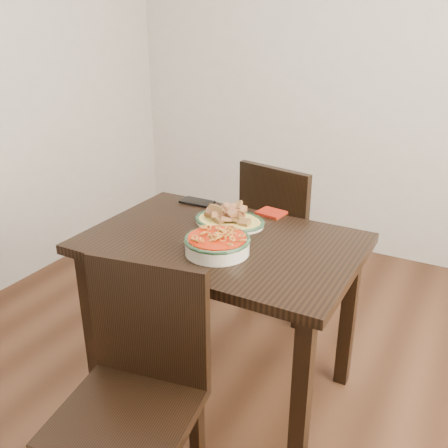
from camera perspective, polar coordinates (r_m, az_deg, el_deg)
The scene contains 9 objects.
floor at distance 2.43m, azimuth 2.30°, elevation -18.41°, with size 3.50×3.50×0.00m, color #381F12.
wall_back at distance 3.50m, azimuth 16.14°, elevation 17.01°, with size 3.50×0.10×2.60m, color beige.
dining_table at distance 2.10m, azimuth -0.26°, elevation -4.42°, with size 1.11×0.74×0.75m.
chair_far at distance 2.76m, azimuth 6.76°, elevation -0.90°, with size 0.50×0.50×0.89m.
chair_near at distance 1.73m, azimuth -9.93°, elevation -17.41°, with size 0.49×0.49×0.89m.
fish_plate at distance 2.19m, azimuth 0.63°, elevation 1.13°, with size 0.32×0.25×0.11m.
noodle_bowl at distance 1.92m, azimuth -0.79°, elevation -2.09°, with size 0.26×0.26×0.08m.
smartphone at distance 2.45m, azimuth -3.09°, elevation 2.54°, with size 0.16×0.09×0.01m, color black.
napkin at distance 2.32m, azimuth 5.43°, elevation 1.28°, with size 0.12×0.10×0.01m, color maroon.
Camera 1 is at (0.80, -1.65, 1.60)m, focal length 40.00 mm.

